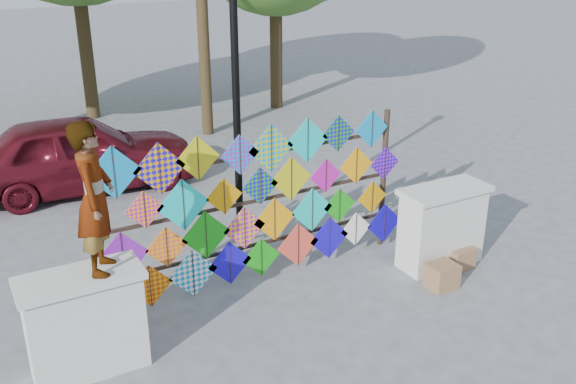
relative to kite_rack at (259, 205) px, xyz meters
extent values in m
plane|color=gray|center=(-0.03, -0.73, -1.21)|extent=(80.00, 80.00, 0.00)
cube|color=silver|center=(-2.73, -0.93, -0.61)|extent=(1.30, 0.55, 1.20)
cube|color=silver|center=(-2.73, -0.93, 0.03)|extent=(1.40, 0.65, 0.08)
cube|color=silver|center=(2.67, -0.93, -0.61)|extent=(1.30, 0.55, 1.20)
cube|color=silver|center=(2.67, -0.93, 0.03)|extent=(1.40, 0.65, 0.08)
cylinder|color=#2D2019|center=(-2.33, 0.07, -0.06)|extent=(0.09, 0.09, 2.30)
cylinder|color=#2D2019|center=(2.27, 0.07, -0.06)|extent=(0.09, 0.09, 2.30)
cube|color=#2D2019|center=(-0.03, 0.07, -0.66)|extent=(4.60, 0.04, 0.04)
cube|color=#2D2019|center=(-0.03, 0.07, 0.04)|extent=(4.60, 0.04, 0.04)
cube|color=#2D2019|center=(-0.03, 0.07, 0.74)|extent=(4.60, 0.04, 0.04)
cube|color=#098DD1|center=(-2.00, 0.01, 0.86)|extent=(0.71, 0.01, 0.71)
cube|color=#2D2019|center=(-2.00, 0.00, 0.86)|extent=(0.01, 0.01, 0.70)
cube|color=#1708CD|center=(-1.41, 0.01, 0.81)|extent=(0.71, 0.01, 0.71)
cube|color=#2D2019|center=(-1.41, 0.00, 0.81)|extent=(0.01, 0.01, 0.70)
cube|color=gold|center=(-0.88, 0.01, 0.86)|extent=(0.63, 0.01, 0.63)
cube|color=#2D2019|center=(-0.88, 0.00, 0.86)|extent=(0.01, 0.01, 0.61)
cube|color=purple|center=(-0.27, 0.01, 0.81)|extent=(0.59, 0.01, 0.59)
cube|color=#2D2019|center=(-0.27, 0.00, 0.81)|extent=(0.01, 0.01, 0.58)
cube|color=gold|center=(0.21, 0.01, 0.82)|extent=(0.71, 0.01, 0.71)
cube|color=#2D2019|center=(0.21, 0.00, 0.82)|extent=(0.01, 0.01, 0.70)
cube|color=#0CCFC8|center=(0.81, 0.01, 0.85)|extent=(0.68, 0.01, 0.68)
cube|color=#2D2019|center=(0.81, 0.00, 0.85)|extent=(0.01, 0.01, 0.67)
cube|color=#1708CD|center=(1.34, 0.01, 0.87)|extent=(0.56, 0.01, 0.56)
cube|color=#2D2019|center=(1.34, 0.00, 0.87)|extent=(0.01, 0.01, 0.55)
cube|color=#098DD1|center=(1.95, 0.01, 0.85)|extent=(0.59, 0.01, 0.59)
cube|color=#2D2019|center=(1.95, 0.00, 0.85)|extent=(0.01, 0.01, 0.58)
cube|color=#CA13A5|center=(-1.67, -0.03, 0.30)|extent=(0.53, 0.01, 0.53)
cube|color=#2D2019|center=(-1.67, -0.04, 0.30)|extent=(0.01, 0.01, 0.52)
cube|color=#0CCFC8|center=(-1.14, -0.03, 0.26)|extent=(0.75, 0.01, 0.75)
cube|color=#2D2019|center=(-1.14, -0.04, 0.26)|extent=(0.01, 0.01, 0.73)
cube|color=orange|center=(-0.54, -0.03, 0.26)|extent=(0.54, 0.01, 0.54)
cube|color=#2D2019|center=(-0.54, -0.04, 0.26)|extent=(0.01, 0.01, 0.53)
cube|color=#139F13|center=(0.01, -0.03, 0.31)|extent=(0.57, 0.01, 0.57)
cube|color=#2D2019|center=(0.01, -0.04, 0.31)|extent=(0.01, 0.01, 0.56)
cube|color=gold|center=(0.51, -0.03, 0.32)|extent=(0.67, 0.01, 0.67)
cube|color=#2D2019|center=(0.51, -0.04, 0.32)|extent=(0.01, 0.01, 0.66)
cube|color=#CA13A5|center=(1.11, -0.03, 0.26)|extent=(0.54, 0.01, 0.54)
cube|color=#2D2019|center=(1.11, -0.04, 0.26)|extent=(0.01, 0.01, 0.53)
cube|color=#FF9E0A|center=(1.66, -0.03, 0.32)|extent=(0.59, 0.01, 0.59)
cube|color=#2D2019|center=(1.66, -0.04, 0.32)|extent=(0.01, 0.01, 0.58)
cube|color=#1708CD|center=(2.20, -0.03, 0.26)|extent=(0.54, 0.01, 0.54)
cube|color=#2D2019|center=(2.20, -0.04, 0.26)|extent=(0.01, 0.01, 0.53)
cube|color=purple|center=(-2.03, -0.07, -0.27)|extent=(0.71, 0.01, 0.71)
cube|color=#2D2019|center=(-2.03, -0.08, -0.27)|extent=(0.01, 0.01, 0.70)
cube|color=#FF9E0A|center=(-1.43, -0.07, -0.29)|extent=(0.60, 0.01, 0.60)
cube|color=#2D2019|center=(-1.43, -0.08, -0.29)|extent=(0.01, 0.01, 0.59)
cube|color=#139F13|center=(-0.86, -0.07, -0.24)|extent=(0.73, 0.01, 0.73)
cube|color=#2D2019|center=(-0.86, -0.08, -0.24)|extent=(0.01, 0.01, 0.71)
cube|color=gold|center=(-0.27, -0.07, -0.27)|extent=(0.66, 0.01, 0.66)
cube|color=#2D2019|center=(-0.27, -0.08, -0.27)|extent=(0.01, 0.01, 0.64)
cube|color=#FF9E0A|center=(0.21, -0.07, -0.25)|extent=(0.68, 0.01, 0.68)
cube|color=#2D2019|center=(0.21, -0.08, -0.25)|extent=(0.01, 0.01, 0.66)
cube|color=#0CCFC8|center=(0.86, -0.07, -0.23)|extent=(0.71, 0.01, 0.71)
cube|color=#2D2019|center=(0.86, -0.08, -0.23)|extent=(0.01, 0.01, 0.69)
cube|color=#139F13|center=(1.35, -0.07, -0.26)|extent=(0.57, 0.01, 0.57)
cube|color=#2D2019|center=(1.35, -0.08, -0.26)|extent=(0.01, 0.01, 0.56)
cube|color=#FF9E0A|center=(1.96, -0.07, -0.25)|extent=(0.54, 0.01, 0.54)
cube|color=#2D2019|center=(1.96, -0.08, -0.25)|extent=(0.01, 0.01, 0.53)
cube|color=#FF9E0A|center=(-1.71, -0.11, -0.78)|extent=(0.64, 0.01, 0.64)
cube|color=#2D2019|center=(-1.71, -0.12, -0.78)|extent=(0.01, 0.01, 0.63)
cube|color=#098DD1|center=(-1.09, -0.11, -0.76)|extent=(0.73, 0.01, 0.73)
cube|color=#2D2019|center=(-1.09, -0.12, -0.76)|extent=(0.01, 0.01, 0.71)
cube|color=#1708CD|center=(-0.53, -0.11, -0.75)|extent=(0.68, 0.01, 0.68)
cube|color=#2D2019|center=(-0.53, -0.12, -0.75)|extent=(0.01, 0.01, 0.67)
cube|color=#139F13|center=(-0.03, -0.11, -0.79)|extent=(0.61, 0.01, 0.61)
cube|color=#2D2019|center=(-0.03, -0.12, -0.79)|extent=(0.01, 0.01, 0.60)
cube|color=#EE4833|center=(0.59, -0.11, -0.73)|extent=(0.71, 0.01, 0.71)
cube|color=#2D2019|center=(0.59, -0.12, -0.73)|extent=(0.01, 0.01, 0.70)
cube|color=#1708CD|center=(1.15, -0.11, -0.75)|extent=(0.70, 0.01, 0.70)
cube|color=#2D2019|center=(1.15, -0.12, -0.75)|extent=(0.01, 0.01, 0.69)
cube|color=white|center=(1.64, -0.11, -0.72)|extent=(0.57, 0.01, 0.57)
cube|color=#2D2019|center=(1.64, -0.12, -0.72)|extent=(0.01, 0.01, 0.56)
cube|color=#1708CD|center=(2.20, -0.11, -0.74)|extent=(0.67, 0.01, 0.67)
cube|color=#2D2019|center=(2.20, -0.12, -0.74)|extent=(0.01, 0.01, 0.66)
cylinder|color=#3F311B|center=(-0.03, 10.27, 0.86)|extent=(0.36, 0.36, 4.12)
cylinder|color=#3F311B|center=(4.97, 8.77, 0.58)|extent=(0.36, 0.36, 3.58)
cylinder|color=#3F311B|center=(2.17, 7.27, 1.54)|extent=(0.28, 0.28, 5.50)
imported|color=#99999E|center=(-2.45, -0.93, 0.95)|extent=(0.64, 0.75, 1.76)
imported|color=#560E19|center=(-1.49, 4.97, -0.44)|extent=(4.61, 2.14, 1.53)
cylinder|color=black|center=(0.27, 1.27, 0.89)|extent=(0.12, 0.12, 4.20)
cube|color=#946747|center=(2.22, -1.50, -1.02)|extent=(0.41, 0.37, 0.37)
cube|color=#946747|center=(2.86, -1.16, -1.04)|extent=(0.40, 0.37, 0.34)
camera|label=1|loc=(-3.74, -7.57, 3.67)|focal=40.00mm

